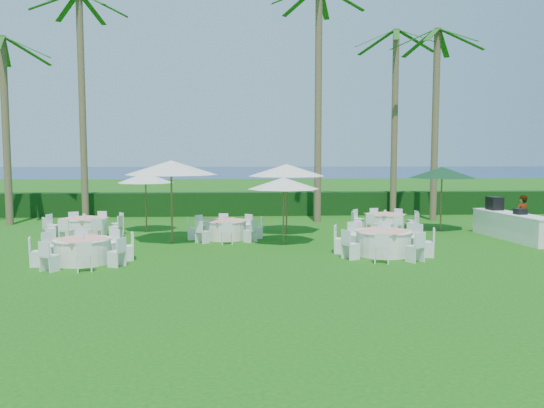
# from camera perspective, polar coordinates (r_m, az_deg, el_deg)

# --- Properties ---
(ground) EXTENTS (120.00, 120.00, 0.00)m
(ground) POSITION_cam_1_polar(r_m,az_deg,el_deg) (15.70, -2.95, -5.96)
(ground) COLOR #14520E
(ground) RESTS_ON ground
(hedge) EXTENTS (34.00, 1.00, 1.20)m
(hedge) POSITION_cam_1_polar(r_m,az_deg,el_deg) (27.52, -3.31, 0.02)
(hedge) COLOR black
(hedge) RESTS_ON ground
(ocean) EXTENTS (260.00, 260.00, 0.00)m
(ocean) POSITION_cam_1_polar(r_m,az_deg,el_deg) (117.45, -3.65, 3.53)
(ocean) COLOR #081150
(ocean) RESTS_ON ground
(banquet_table_a) EXTENTS (2.76, 2.76, 0.86)m
(banquet_table_a) POSITION_cam_1_polar(r_m,az_deg,el_deg) (15.99, -19.68, -4.70)
(banquet_table_a) COLOR white
(banquet_table_a) RESTS_ON ground
(banquet_table_c) EXTENTS (2.99, 2.99, 0.92)m
(banquet_table_c) POSITION_cam_1_polar(r_m,az_deg,el_deg) (16.67, 11.89, -4.02)
(banquet_table_c) COLOR white
(banquet_table_c) RESTS_ON ground
(banquet_table_d) EXTENTS (2.91, 2.91, 0.89)m
(banquet_table_d) POSITION_cam_1_polar(r_m,az_deg,el_deg) (21.10, -19.52, -2.36)
(banquet_table_d) COLOR white
(banquet_table_d) RESTS_ON ground
(banquet_table_e) EXTENTS (2.77, 2.77, 0.85)m
(banquet_table_e) POSITION_cam_1_polar(r_m,az_deg,el_deg) (19.58, -5.05, -2.70)
(banquet_table_e) COLOR white
(banquet_table_e) RESTS_ON ground
(banquet_table_f) EXTENTS (2.77, 2.77, 0.85)m
(banquet_table_f) POSITION_cam_1_polar(r_m,az_deg,el_deg) (22.19, 12.06, -1.88)
(banquet_table_f) COLOR white
(banquet_table_f) RESTS_ON ground
(umbrella_a) EXTENTS (3.22, 3.22, 2.89)m
(umbrella_a) POSITION_cam_1_polar(r_m,az_deg,el_deg) (18.84, -10.80, 3.86)
(umbrella_a) COLOR brown
(umbrella_a) RESTS_ON ground
(umbrella_b) EXTENTS (2.46, 2.46, 2.31)m
(umbrella_b) POSITION_cam_1_polar(r_m,az_deg,el_deg) (18.16, 1.24, 2.24)
(umbrella_b) COLOR brown
(umbrella_b) RESTS_ON ground
(umbrella_c) EXTENTS (2.23, 2.23, 2.39)m
(umbrella_c) POSITION_cam_1_polar(r_m,az_deg,el_deg) (21.85, -13.45, 2.76)
(umbrella_c) COLOR brown
(umbrella_c) RESTS_ON ground
(umbrella_d) EXTENTS (3.00, 3.00, 2.74)m
(umbrella_d) POSITION_cam_1_polar(r_m,az_deg,el_deg) (20.73, 1.58, 3.65)
(umbrella_d) COLOR brown
(umbrella_d) RESTS_ON ground
(umbrella_green) EXTENTS (2.76, 2.76, 2.61)m
(umbrella_green) POSITION_cam_1_polar(r_m,az_deg,el_deg) (22.59, 17.82, 3.25)
(umbrella_green) COLOR brown
(umbrella_green) RESTS_ON ground
(buffet_table) EXTENTS (1.22, 4.21, 1.47)m
(buffet_table) POSITION_cam_1_polar(r_m,az_deg,el_deg) (21.32, 24.42, -2.09)
(buffet_table) COLOR white
(buffet_table) RESTS_ON ground
(staff_person) EXTENTS (0.68, 0.56, 1.59)m
(staff_person) POSITION_cam_1_polar(r_m,az_deg,el_deg) (22.04, 25.27, -1.18)
(staff_person) COLOR gray
(staff_person) RESTS_ON ground
(palm_a) EXTENTS (4.34, 4.30, 10.69)m
(palm_a) POSITION_cam_1_polar(r_m,az_deg,el_deg) (27.11, -19.76, 10.72)
(palm_a) COLOR brown
(palm_a) RESTS_ON ground
(palm_c) EXTENTS (4.37, 4.25, 10.72)m
(palm_c) POSITION_cam_1_polar(r_m,az_deg,el_deg) (24.75, 5.00, 11.60)
(palm_c) COLOR brown
(palm_c) RESTS_ON ground
(palm_d) EXTENTS (4.34, 4.30, 9.34)m
(palm_d) POSITION_cam_1_polar(r_m,az_deg,el_deg) (27.63, 13.06, 9.33)
(palm_d) COLOR brown
(palm_d) RESTS_ON ground
(palm_e) EXTENTS (4.41, 4.05, 8.98)m
(palm_e) POSITION_cam_1_polar(r_m,az_deg,el_deg) (26.38, 17.17, 9.06)
(palm_e) COLOR brown
(palm_e) RESTS_ON ground
(palm_f) EXTENTS (4.35, 4.28, 8.26)m
(palm_f) POSITION_cam_1_polar(r_m,az_deg,el_deg) (26.28, -26.74, 7.96)
(palm_f) COLOR brown
(palm_f) RESTS_ON ground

